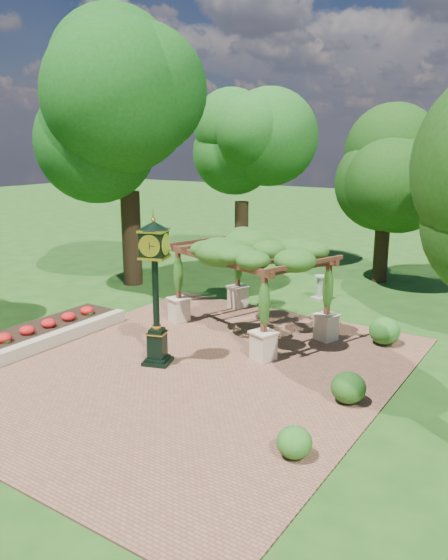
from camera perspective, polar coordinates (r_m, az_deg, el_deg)
The scene contains 13 objects.
ground at distance 14.32m, azimuth -5.64°, elevation -10.64°, with size 120.00×120.00×0.00m, color #1E4714.
brick_plaza at distance 15.03m, azimuth -3.21°, elevation -9.27°, with size 10.00×12.00×0.04m, color brown.
border_wall at distance 17.62m, azimuth -16.36°, elevation -5.62°, with size 0.35×5.00×0.40m, color #C6B793.
flower_bed at distance 18.30m, azimuth -18.19°, elevation -5.09°, with size 1.50×5.00×0.36m, color red.
pedestal_clock at distance 14.69m, azimuth -7.21°, elevation 0.01°, with size 1.01×1.01×4.05m.
pergola at distance 17.28m, azimuth 2.69°, elevation 2.84°, with size 5.75×4.56×3.16m.
sundial at distance 21.71m, azimuth 10.02°, elevation -0.92°, with size 0.68×0.68×0.96m.
shrub_front at distance 11.10m, azimuth 7.37°, elevation -16.46°, with size 0.70×0.70×0.63m, color #27611B.
shrub_mid at distance 13.36m, azimuth 12.87°, elevation -10.90°, with size 0.82×0.82×0.74m, color #215117.
shrub_back at distance 17.27m, azimuth 16.43°, elevation -5.12°, with size 0.93×0.93×0.84m, color #26631C.
tree_west_near at distance 23.44m, azimuth -10.16°, elevation 16.64°, with size 5.32×5.32×10.32m.
tree_west_far at distance 27.54m, azimuth 1.91°, elevation 13.15°, with size 4.32×4.32×8.03m.
tree_north at distance 24.54m, azimuth 16.68°, elevation 11.30°, with size 4.34×4.34×7.29m.
Camera 1 is at (8.30, -10.01, 5.99)m, focal length 35.00 mm.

